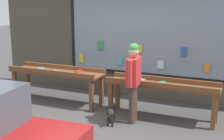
{
  "coord_description": "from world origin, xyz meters",
  "views": [
    {
      "loc": [
        3.06,
        -5.33,
        2.57
      ],
      "look_at": [
        0.27,
        0.88,
        1.03
      ],
      "focal_mm": 50.0,
      "sensor_mm": 36.0,
      "label": 1
    }
  ],
  "objects_px": {
    "display_table_right": "(162,88)",
    "person_browsing": "(133,77)",
    "display_table_left": "(56,74)",
    "small_dog": "(111,111)"
  },
  "relations": [
    {
      "from": "person_browsing",
      "to": "small_dog",
      "type": "distance_m",
      "value": 0.86
    },
    {
      "from": "display_table_left",
      "to": "display_table_right",
      "type": "height_order",
      "value": "display_table_left"
    },
    {
      "from": "display_table_right",
      "to": "person_browsing",
      "type": "height_order",
      "value": "person_browsing"
    },
    {
      "from": "display_table_right",
      "to": "person_browsing",
      "type": "xyz_separation_m",
      "value": [
        -0.49,
        -0.48,
        0.31
      ]
    },
    {
      "from": "small_dog",
      "to": "person_browsing",
      "type": "bearing_deg",
      "value": -69.41
    },
    {
      "from": "display_table_left",
      "to": "small_dog",
      "type": "xyz_separation_m",
      "value": [
        1.87,
        -0.77,
        -0.44
      ]
    },
    {
      "from": "display_table_right",
      "to": "small_dog",
      "type": "xyz_separation_m",
      "value": [
        -0.87,
        -0.77,
        -0.41
      ]
    },
    {
      "from": "small_dog",
      "to": "display_table_left",
      "type": "bearing_deg",
      "value": 50.56
    },
    {
      "from": "display_table_right",
      "to": "small_dog",
      "type": "distance_m",
      "value": 1.23
    },
    {
      "from": "display_table_left",
      "to": "person_browsing",
      "type": "relative_size",
      "value": 1.44
    }
  ]
}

